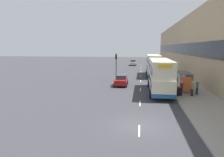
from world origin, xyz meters
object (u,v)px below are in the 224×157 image
(bus_shelter, at_px, (185,78))
(car_1, at_px, (121,80))
(litter_bin, at_px, (179,91))
(car_0, at_px, (133,63))
(traffic_light_far_kerb, at_px, (116,62))
(pedestrian_at_shelter, at_px, (176,82))
(pedestrian_3, at_px, (197,87))
(double_decker_bus_ahead, at_px, (153,65))
(double_decker_bus_near, at_px, (160,75))
(pedestrian_2, at_px, (192,88))
(pedestrian_1, at_px, (182,88))

(bus_shelter, distance_m, car_1, 9.48)
(litter_bin, bearing_deg, car_0, 99.75)
(bus_shelter, xyz_separation_m, traffic_light_far_kerb, (-10.17, 8.53, 1.34))
(pedestrian_at_shelter, height_order, pedestrian_3, pedestrian_at_shelter)
(double_decker_bus_ahead, height_order, pedestrian_at_shelter, double_decker_bus_ahead)
(double_decker_bus_ahead, bearing_deg, bus_shelter, -77.98)
(pedestrian_at_shelter, xyz_separation_m, pedestrian_3, (2.00, -2.86, -0.06))
(double_decker_bus_near, distance_m, litter_bin, 3.34)
(car_1, relative_size, traffic_light_far_kerb, 0.85)
(double_decker_bus_ahead, xyz_separation_m, pedestrian_2, (3.52, -17.72, -1.21))
(pedestrian_1, bearing_deg, double_decker_bus_near, 142.68)
(pedestrian_at_shelter, distance_m, traffic_light_far_kerb, 11.95)
(bus_shelter, xyz_separation_m, pedestrian_1, (-0.89, -2.32, -0.86))
(double_decker_bus_ahead, bearing_deg, pedestrian_2, -78.76)
(car_1, bearing_deg, pedestrian_3, 152.42)
(pedestrian_at_shelter, height_order, pedestrian_1, pedestrian_at_shelter)
(car_0, bearing_deg, pedestrian_3, 103.06)
(pedestrian_1, bearing_deg, car_1, 143.30)
(double_decker_bus_near, distance_m, double_decker_bus_ahead, 15.68)
(double_decker_bus_near, xyz_separation_m, car_1, (-5.44, 4.01, -1.46))
(pedestrian_1, distance_m, litter_bin, 0.53)
(double_decker_bus_near, xyz_separation_m, double_decker_bus_ahead, (0.06, 15.68, 0.00))
(pedestrian_3, bearing_deg, pedestrian_2, -130.47)
(pedestrian_1, relative_size, traffic_light_far_kerb, 0.36)
(bus_shelter, bearing_deg, pedestrian_at_shelter, 126.16)
(bus_shelter, distance_m, car_0, 40.11)
(car_1, distance_m, pedestrian_2, 10.86)
(car_0, xyz_separation_m, pedestrian_2, (8.68, -41.73, 0.18))
(double_decker_bus_near, height_order, traffic_light_far_kerb, traffic_light_far_kerb)
(pedestrian_3, xyz_separation_m, litter_bin, (-2.29, -0.94, -0.36))
(pedestrian_at_shelter, xyz_separation_m, traffic_light_far_kerb, (-9.25, 7.26, 2.13))
(double_decker_bus_near, relative_size, double_decker_bus_ahead, 0.93)
(traffic_light_far_kerb, bearing_deg, pedestrian_2, -46.59)
(pedestrian_1, xyz_separation_m, litter_bin, (-0.33, -0.22, -0.35))
(car_0, height_order, pedestrian_1, pedestrian_1)
(double_decker_bus_ahead, xyz_separation_m, litter_bin, (2.01, -17.74, -1.62))
(double_decker_bus_near, bearing_deg, pedestrian_3, -14.25)
(pedestrian_3, distance_m, litter_bin, 2.51)
(pedestrian_3, distance_m, traffic_light_far_kerb, 15.29)
(traffic_light_far_kerb, bearing_deg, car_1, -73.97)
(pedestrian_2, distance_m, traffic_light_far_kerb, 15.37)
(car_0, relative_size, traffic_light_far_kerb, 0.85)
(car_1, height_order, litter_bin, car_1)
(double_decker_bus_near, relative_size, litter_bin, 9.95)
(bus_shelter, xyz_separation_m, litter_bin, (-1.22, -2.54, -1.21))
(car_0, distance_m, pedestrian_1, 42.21)
(double_decker_bus_ahead, relative_size, pedestrian_at_shelter, 6.03)
(bus_shelter, relative_size, pedestrian_at_shelter, 2.26)
(double_decker_bus_near, relative_size, car_1, 2.59)
(pedestrian_3, bearing_deg, car_0, 103.06)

